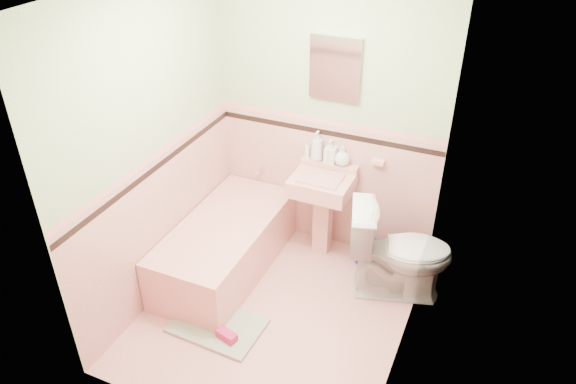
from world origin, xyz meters
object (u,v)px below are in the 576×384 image
at_px(soap_bottle_left, 317,146).
at_px(soap_bottle_right, 342,156).
at_px(soap_bottle_mid, 331,151).
at_px(sink, 321,217).
at_px(medicine_cabinet, 335,68).
at_px(bathtub, 226,247).
at_px(toilet, 400,252).
at_px(shoe, 227,335).
at_px(bucket, 365,252).

relative_size(soap_bottle_left, soap_bottle_right, 1.57).
distance_m(soap_bottle_mid, soap_bottle_right, 0.11).
xyz_separation_m(sink, medicine_cabinet, (0.00, 0.21, 1.30)).
bearing_deg(soap_bottle_right, bathtub, -138.13).
height_order(soap_bottle_mid, soap_bottle_right, soap_bottle_mid).
bearing_deg(sink, toilet, -16.51).
bearing_deg(sink, medicine_cabinet, 90.00).
height_order(toilet, shoe, toilet).
xyz_separation_m(bathtub, soap_bottle_left, (0.56, 0.71, 0.78)).
bearing_deg(soap_bottle_left, shoe, -95.33).
relative_size(sink, toilet, 0.97).
height_order(medicine_cabinet, soap_bottle_right, medicine_cabinet).
relative_size(sink, shoe, 4.96).
relative_size(soap_bottle_left, soap_bottle_mid, 1.26).
distance_m(toilet, shoe, 1.52).
xyz_separation_m(medicine_cabinet, soap_bottle_right, (0.11, -0.03, -0.75)).
height_order(bathtub, soap_bottle_mid, soap_bottle_mid).
distance_m(sink, soap_bottle_right, 0.59).
distance_m(bathtub, soap_bottle_left, 1.19).
relative_size(sink, soap_bottle_left, 2.97).
relative_size(sink, bucket, 3.67).
bearing_deg(bucket, medicine_cabinet, 158.18).
bearing_deg(soap_bottle_left, soap_bottle_right, 0.00).
height_order(soap_bottle_left, bucket, soap_bottle_left).
xyz_separation_m(bathtub, bucket, (1.10, 0.57, -0.11)).
height_order(sink, toilet, toilet).
relative_size(bucket, shoe, 1.35).
bearing_deg(bucket, soap_bottle_left, 165.60).
bearing_deg(sink, soap_bottle_mid, 88.54).
xyz_separation_m(soap_bottle_right, shoe, (-0.37, -1.47, -0.89)).
relative_size(medicine_cabinet, soap_bottle_mid, 2.40).
relative_size(bathtub, sink, 1.85).
distance_m(sink, soap_bottle_left, 0.63).
distance_m(medicine_cabinet, bucket, 1.65).
bearing_deg(medicine_cabinet, sink, -90.00).
height_order(bathtub, bucket, bathtub).
bearing_deg(toilet, bathtub, 84.91).
bearing_deg(medicine_cabinet, bucket, -21.82).
relative_size(soap_bottle_left, bucket, 1.24).
height_order(sink, soap_bottle_mid, soap_bottle_mid).
height_order(soap_bottle_mid, toilet, soap_bottle_mid).
distance_m(soap_bottle_left, shoe, 1.75).
relative_size(bathtub, soap_bottle_left, 5.51).
relative_size(soap_bottle_mid, toilet, 0.26).
bearing_deg(medicine_cabinet, bathtub, -132.58).
bearing_deg(bathtub, sink, 37.93).
xyz_separation_m(soap_bottle_left, soap_bottle_right, (0.23, 0.00, -0.05)).
relative_size(medicine_cabinet, soap_bottle_left, 1.91).
height_order(medicine_cabinet, soap_bottle_mid, medicine_cabinet).
relative_size(soap_bottle_right, toilet, 0.21).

